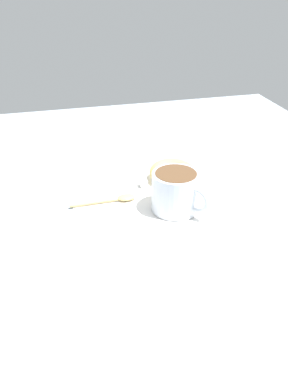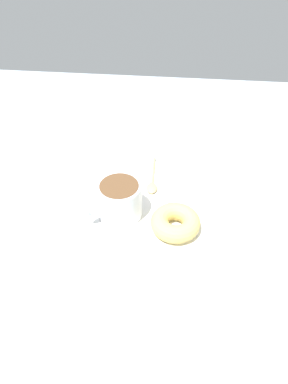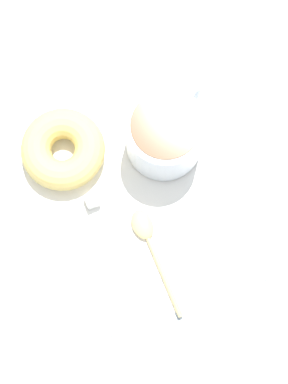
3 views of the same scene
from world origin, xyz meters
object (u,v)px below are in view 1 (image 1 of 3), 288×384
(donut, at_px, (172,173))
(sugar_cube, at_px, (144,183))
(spoon, at_px, (118,199))
(coffee_cup, at_px, (176,191))

(donut, relative_size, sugar_cube, 6.55)
(spoon, height_order, sugar_cube, sugar_cube)
(donut, relative_size, spoon, 0.75)
(sugar_cube, bearing_deg, spoon, 124.95)
(coffee_cup, relative_size, spoon, 0.82)
(coffee_cup, relative_size, donut, 1.10)
(donut, xyz_separation_m, sugar_cube, (-0.01, 0.07, -0.01))
(spoon, bearing_deg, coffee_cup, -120.24)
(coffee_cup, height_order, spoon, coffee_cup)
(coffee_cup, bearing_deg, donut, -14.86)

